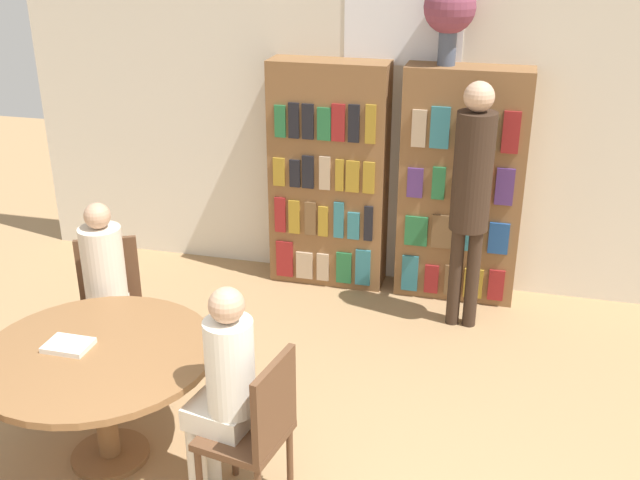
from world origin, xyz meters
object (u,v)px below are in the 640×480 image
Objects in this scene: reading_table at (99,368)px; bookshelf_left at (329,176)px; bookshelf_right at (461,187)px; seated_reader_left at (105,285)px; seated_reader_right at (223,385)px; librarian_standing at (472,183)px; flower_vase at (450,10)px; chair_far_side at (257,427)px; chair_left_side at (110,300)px.

bookshelf_left is at bearing 75.71° from reading_table.
seated_reader_left is (-2.06, -1.85, -0.21)m from bookshelf_right.
seated_reader_right is 0.68× the size of librarian_standing.
flower_vase is at bearing -5.64° from seated_reader_right.
bookshelf_left is 1.58m from flower_vase.
seated_reader_right is at bearing -109.13° from bookshelf_right.
reading_table is 1.01× the size of seated_reader_right.
seated_reader_left reaches higher than chair_far_side.
flower_vase is 3.05m from seated_reader_left.
bookshelf_left is 2.04m from chair_left_side.
librarian_standing reaches higher than chair_far_side.
librarian_standing is (0.10, -0.50, 0.21)m from bookshelf_right.
chair_left_side is at bearing -152.16° from librarian_standing.
librarian_standing is at bearing 48.61° from reading_table.
bookshelf_left reaches higher than librarian_standing.
bookshelf_left is 1.48× the size of seated_reader_left.
bookshelf_right is at bearing -5.43° from chair_far_side.
chair_far_side is at bearing -105.44° from bookshelf_right.
flower_vase reaches higher than chair_far_side.
flower_vase reaches higher than reading_table.
seated_reader_left is (-0.35, 0.71, 0.11)m from reading_table.
chair_far_side is at bearing 117.00° from chair_left_side.
flower_vase reaches higher than bookshelf_left.
bookshelf_right is at bearing -9.12° from seated_reader_right.
seated_reader_right is (0.78, -0.14, 0.11)m from reading_table.
chair_left_side is (-1.96, -1.69, -1.72)m from flower_vase.
reading_table is (-1.53, -2.56, -1.63)m from flower_vase.
librarian_standing is at bearing -61.06° from flower_vase.
chair_left_side is 1.58m from seated_reader_right.
bookshelf_right is 2.75m from chair_left_side.
bookshelf_right is at bearing -164.07° from seated_reader_left.
librarian_standing reaches higher than seated_reader_left.
seated_reader_right is at bearing 90.00° from chair_far_side.
seated_reader_right reaches higher than chair_far_side.
bookshelf_right reaches higher than seated_reader_left.
flower_vase is at bearing -161.41° from seated_reader_left.
chair_left_side and chair_far_side have the same top height.
seated_reader_left is 0.99× the size of seated_reader_right.
librarian_standing reaches higher than seated_reader_right.
chair_left_side is at bearing -90.00° from seated_reader_left.
reading_table is at bearing 90.00° from seated_reader_left.
bookshelf_left is 2.03× the size of chair_left_side.
bookshelf_right is 2.77m from seated_reader_left.
bookshelf_right is at bearing -1.55° from flower_vase.
flower_vase is 3.19m from seated_reader_right.
bookshelf_right is 3.09m from reading_table.
bookshelf_right is 1.00× the size of librarian_standing.
librarian_standing is at bearing -11.00° from chair_far_side.
chair_far_side is at bearing -83.59° from bookshelf_left.
flower_vase reaches higher than bookshelf_right.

